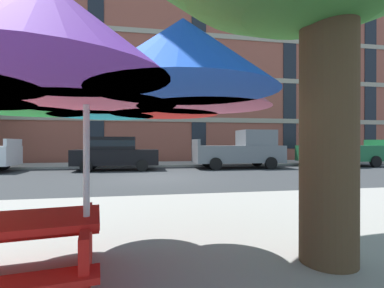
{
  "coord_description": "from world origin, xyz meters",
  "views": [
    {
      "loc": [
        -0.58,
        -11.8,
        1.47
      ],
      "look_at": [
        2.14,
        3.2,
        1.4
      ],
      "focal_mm": 26.37,
      "sensor_mm": 36.0,
      "label": 1
    }
  ],
  "objects_px": {
    "sedan_black": "(115,152)",
    "pickup_green": "(337,150)",
    "patio_umbrella": "(86,76)",
    "pickup_gray": "(242,150)"
  },
  "relations": [
    {
      "from": "sedan_black",
      "to": "pickup_gray",
      "type": "relative_size",
      "value": 0.86
    },
    {
      "from": "pickup_gray",
      "to": "patio_umbrella",
      "type": "distance_m",
      "value": 14.19
    },
    {
      "from": "sedan_black",
      "to": "pickup_gray",
      "type": "height_order",
      "value": "pickup_gray"
    },
    {
      "from": "sedan_black",
      "to": "patio_umbrella",
      "type": "bearing_deg",
      "value": -86.16
    },
    {
      "from": "pickup_green",
      "to": "patio_umbrella",
      "type": "bearing_deg",
      "value": -134.44
    },
    {
      "from": "patio_umbrella",
      "to": "sedan_black",
      "type": "bearing_deg",
      "value": 93.84
    },
    {
      "from": "pickup_gray",
      "to": "patio_umbrella",
      "type": "xyz_separation_m",
      "value": [
        -6.25,
        -12.7,
        1.08
      ]
    },
    {
      "from": "sedan_black",
      "to": "pickup_green",
      "type": "distance_m",
      "value": 13.31
    },
    {
      "from": "sedan_black",
      "to": "pickup_green",
      "type": "xyz_separation_m",
      "value": [
        13.31,
        0.0,
        0.08
      ]
    },
    {
      "from": "sedan_black",
      "to": "pickup_green",
      "type": "height_order",
      "value": "pickup_green"
    }
  ]
}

